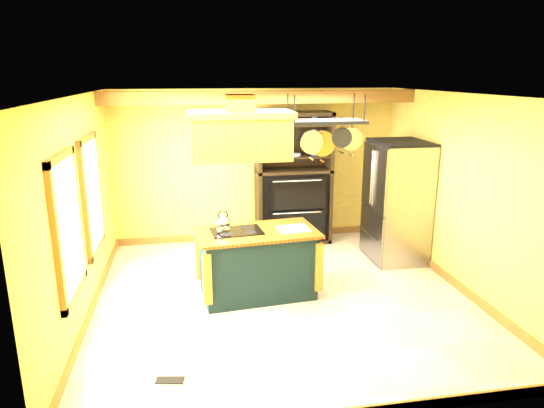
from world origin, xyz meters
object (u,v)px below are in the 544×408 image
object	(u,v)px
range_hood	(240,133)
pot_rack	(325,130)
kitchen_island	(257,262)
refrigerator	(396,204)
hutch	(293,193)

from	to	relation	value
range_hood	pot_rack	world-z (taller)	same
kitchen_island	refrigerator	distance (m)	2.63
hutch	refrigerator	bearing A→B (deg)	-38.27
kitchen_island	hutch	distance (m)	2.35
kitchen_island	pot_rack	xyz separation A→B (m)	(0.91, 0.01, 1.78)
pot_rack	refrigerator	xyz separation A→B (m)	(1.50, 0.95, -1.32)
kitchen_island	range_hood	world-z (taller)	range_hood
kitchen_island	pot_rack	distance (m)	2.00
refrigerator	hutch	xyz separation A→B (m)	(-1.45, 1.15, -0.03)
range_hood	pot_rack	size ratio (longest dim) A/B	1.20
kitchen_island	refrigerator	xyz separation A→B (m)	(2.40, 0.96, 0.45)
hutch	pot_rack	bearing A→B (deg)	-91.20
refrigerator	hutch	size ratio (longest dim) A/B	0.82
range_hood	refrigerator	size ratio (longest dim) A/B	0.69
refrigerator	kitchen_island	bearing A→B (deg)	-158.28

